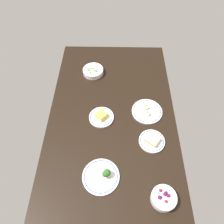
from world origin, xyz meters
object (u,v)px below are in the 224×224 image
at_px(plate_eggs, 147,111).
at_px(plate_sandwich, 152,141).
at_px(plate_broccoli, 102,176).
at_px(bowl_berries, 164,198).
at_px(plate_cheese, 101,117).
at_px(bowl_peas, 93,71).

bearing_deg(plate_eggs, plate_sandwich, 3.26).
bearing_deg(plate_eggs, plate_broccoli, -32.38).
distance_m(plate_broccoli, bowl_berries, 0.37).
height_order(plate_cheese, plate_eggs, plate_cheese).
distance_m(plate_eggs, bowl_berries, 0.61).
xyz_separation_m(bowl_peas, bowl_berries, (1.01, 0.47, 0.01)).
bearing_deg(plate_broccoli, plate_sandwich, 126.87).
height_order(plate_sandwich, bowl_berries, bowl_berries).
height_order(plate_broccoli, plate_eggs, plate_broccoli).
xyz_separation_m(bowl_peas, plate_sandwich, (0.64, 0.44, -0.01)).
bearing_deg(bowl_peas, bowl_berries, 24.73).
bearing_deg(plate_cheese, plate_eggs, 100.12).
relative_size(plate_eggs, bowl_berries, 1.56).
bearing_deg(bowl_peas, plate_sandwich, 34.13).
xyz_separation_m(bowl_peas, plate_eggs, (0.40, 0.42, -0.01)).
xyz_separation_m(plate_sandwich, bowl_berries, (0.37, 0.03, 0.02)).
bearing_deg(plate_cheese, plate_broccoli, 3.07).
distance_m(bowl_peas, plate_eggs, 0.58).
bearing_deg(plate_sandwich, bowl_berries, 4.46).
distance_m(bowl_peas, plate_sandwich, 0.78).
relative_size(plate_broccoli, plate_eggs, 1.01).
bearing_deg(bowl_peas, plate_eggs, 46.62).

